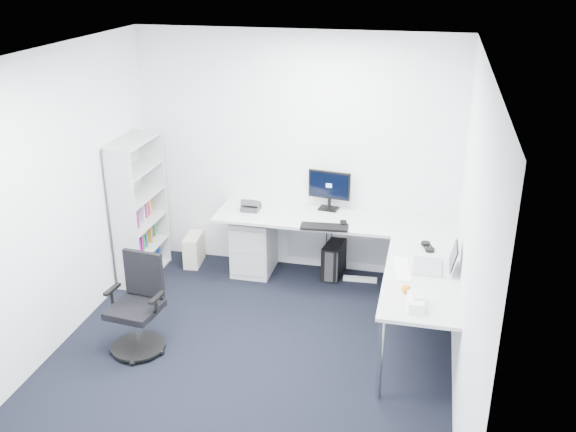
% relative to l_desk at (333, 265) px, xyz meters
% --- Properties ---
extents(ground, '(4.20, 4.20, 0.00)m').
position_rel_l_desk_xyz_m(ground, '(-0.55, -1.40, -0.39)').
color(ground, black).
extents(ceiling, '(4.20, 4.20, 0.00)m').
position_rel_l_desk_xyz_m(ceiling, '(-0.55, -1.40, 2.31)').
color(ceiling, white).
extents(wall_back, '(3.60, 0.02, 2.70)m').
position_rel_l_desk_xyz_m(wall_back, '(-0.55, 0.70, 0.96)').
color(wall_back, white).
rests_on(wall_back, ground).
extents(wall_front, '(3.60, 0.02, 2.70)m').
position_rel_l_desk_xyz_m(wall_front, '(-0.55, -3.50, 0.96)').
color(wall_front, white).
rests_on(wall_front, ground).
extents(wall_left, '(0.02, 4.20, 2.70)m').
position_rel_l_desk_xyz_m(wall_left, '(-2.35, -1.40, 0.96)').
color(wall_left, white).
rests_on(wall_left, ground).
extents(wall_right, '(0.02, 4.20, 2.70)m').
position_rel_l_desk_xyz_m(wall_right, '(1.25, -1.40, 0.96)').
color(wall_right, white).
rests_on(wall_right, ground).
extents(l_desk, '(2.67, 1.50, 0.78)m').
position_rel_l_desk_xyz_m(l_desk, '(0.00, 0.00, 0.00)').
color(l_desk, '#BCBFBF').
rests_on(l_desk, ground).
extents(drawer_pedestal, '(0.43, 0.54, 0.66)m').
position_rel_l_desk_xyz_m(drawer_pedestal, '(-0.98, 0.43, -0.06)').
color(drawer_pedestal, '#BCBFBF').
rests_on(drawer_pedestal, ground).
extents(bookshelf, '(0.31, 0.80, 1.59)m').
position_rel_l_desk_xyz_m(bookshelf, '(-2.17, 0.05, 0.41)').
color(bookshelf, '#B6B8B9').
rests_on(bookshelf, ground).
extents(task_chair, '(0.57, 0.57, 0.92)m').
position_rel_l_desk_xyz_m(task_chair, '(-1.59, -1.37, 0.07)').
color(task_chair, black).
rests_on(task_chair, ground).
extents(black_pc_tower, '(0.24, 0.43, 0.40)m').
position_rel_l_desk_xyz_m(black_pc_tower, '(-0.06, 0.51, -0.19)').
color(black_pc_tower, black).
rests_on(black_pc_tower, ground).
extents(beige_pc_tower, '(0.21, 0.39, 0.36)m').
position_rel_l_desk_xyz_m(beige_pc_tower, '(-1.72, 0.44, -0.21)').
color(beige_pc_tower, beige).
rests_on(beige_pc_tower, ground).
extents(power_strip, '(0.38, 0.09, 0.04)m').
position_rel_l_desk_xyz_m(power_strip, '(0.25, 0.44, -0.37)').
color(power_strip, white).
rests_on(power_strip, ground).
extents(monitor, '(0.49, 0.22, 0.45)m').
position_rel_l_desk_xyz_m(monitor, '(-0.15, 0.57, 0.62)').
color(monitor, black).
rests_on(monitor, l_desk).
extents(black_keyboard, '(0.51, 0.22, 0.02)m').
position_rel_l_desk_xyz_m(black_keyboard, '(-0.11, 0.05, 0.40)').
color(black_keyboard, black).
rests_on(black_keyboard, l_desk).
extents(mouse, '(0.09, 0.12, 0.03)m').
position_rel_l_desk_xyz_m(mouse, '(0.08, 0.18, 0.41)').
color(mouse, black).
rests_on(mouse, l_desk).
extents(desk_phone, '(0.20, 0.20, 0.13)m').
position_rel_l_desk_xyz_m(desk_phone, '(-0.98, 0.36, 0.46)').
color(desk_phone, '#2F2E31').
rests_on(desk_phone, l_desk).
extents(laptop, '(0.38, 0.37, 0.27)m').
position_rel_l_desk_xyz_m(laptop, '(0.96, -0.63, 0.52)').
color(laptop, '#B8BBBF').
rests_on(laptop, l_desk).
extents(white_keyboard, '(0.20, 0.48, 0.02)m').
position_rel_l_desk_xyz_m(white_keyboard, '(0.74, -0.72, 0.40)').
color(white_keyboard, white).
rests_on(white_keyboard, l_desk).
extents(headphones, '(0.19, 0.24, 0.05)m').
position_rel_l_desk_xyz_m(headphones, '(0.95, -0.21, 0.42)').
color(headphones, black).
rests_on(headphones, l_desk).
extents(orange_fruit, '(0.08, 0.08, 0.08)m').
position_rel_l_desk_xyz_m(orange_fruit, '(0.80, -1.13, 0.43)').
color(orange_fruit, orange).
rests_on(orange_fruit, l_desk).
extents(tissue_box, '(0.15, 0.25, 0.08)m').
position_rel_l_desk_xyz_m(tissue_box, '(0.88, -1.35, 0.43)').
color(tissue_box, white).
rests_on(tissue_box, l_desk).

